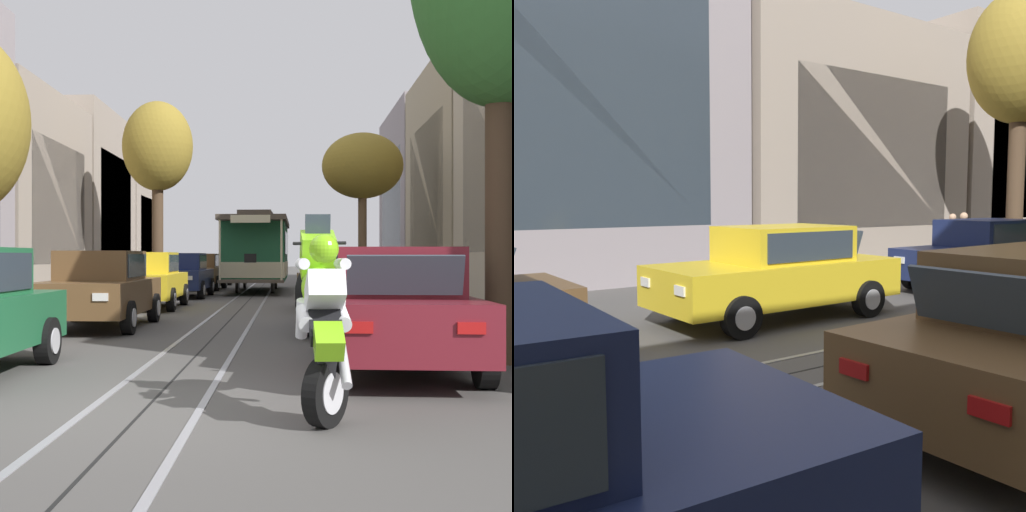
# 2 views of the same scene
# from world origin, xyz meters

# --- Properties ---
(ground_plane) EXTENTS (160.00, 160.00, 0.00)m
(ground_plane) POSITION_xyz_m (0.00, 18.77, 0.00)
(ground_plane) COLOR #4C4947
(trolley_track_rails) EXTENTS (1.14, 54.91, 0.01)m
(trolley_track_rails) POSITION_xyz_m (0.00, 21.46, 0.00)
(trolley_track_rails) COLOR gray
(trolley_track_rails) RESTS_ON ground
(building_facade_right) EXTENTS (5.16, 46.61, 10.69)m
(building_facade_right) POSITION_xyz_m (9.79, 21.53, 5.02)
(building_facade_right) COLOR #BCAD93
(building_facade_right) RESTS_ON ground
(parked_car_brown_second_left) EXTENTS (2.01, 4.37, 1.58)m
(parked_car_brown_second_left) POSITION_xyz_m (-2.53, 8.06, 0.80)
(parked_car_brown_second_left) COLOR brown
(parked_car_brown_second_left) RESTS_ON ground
(parked_car_yellow_mid_left) EXTENTS (2.05, 4.38, 1.58)m
(parked_car_yellow_mid_left) POSITION_xyz_m (-2.67, 13.82, 0.80)
(parked_car_yellow_mid_left) COLOR gold
(parked_car_yellow_mid_left) RESTS_ON ground
(parked_car_navy_fourth_left) EXTENTS (2.04, 4.38, 1.58)m
(parked_car_navy_fourth_left) POSITION_xyz_m (-2.52, 19.59, 0.80)
(parked_car_navy_fourth_left) COLOR #19234C
(parked_car_navy_fourth_left) RESTS_ON ground
(parked_car_brown_fifth_left) EXTENTS (2.10, 4.41, 1.58)m
(parked_car_brown_fifth_left) POSITION_xyz_m (-2.56, 25.49, 0.80)
(parked_car_brown_fifth_left) COLOR brown
(parked_car_brown_fifth_left) RESTS_ON ground
(parked_car_white_sixth_left) EXTENTS (2.14, 4.42, 1.58)m
(parked_car_white_sixth_left) POSITION_xyz_m (-2.66, 32.02, 0.80)
(parked_car_white_sixth_left) COLOR silver
(parked_car_white_sixth_left) RESTS_ON ground
(parked_car_beige_far_left) EXTENTS (2.05, 4.38, 1.58)m
(parked_car_beige_far_left) POSITION_xyz_m (-2.70, 37.87, 0.80)
(parked_car_beige_far_left) COLOR #C1B28E
(parked_car_beige_far_left) RESTS_ON ground
(parked_car_maroon_near_right) EXTENTS (2.08, 4.40, 1.58)m
(parked_car_maroon_near_right) POSITION_xyz_m (2.71, 2.54, 0.80)
(parked_car_maroon_near_right) COLOR maroon
(parked_car_maroon_near_right) RESTS_ON ground
(parked_car_navy_second_right) EXTENTS (2.14, 4.42, 1.58)m
(parked_car_navy_second_right) POSITION_xyz_m (2.56, 7.78, 0.80)
(parked_car_navy_second_right) COLOR #19234C
(parked_car_navy_second_right) RESTS_ON ground
(parked_car_brown_mid_right) EXTENTS (2.13, 4.42, 1.58)m
(parked_car_brown_mid_right) POSITION_xyz_m (2.58, 13.07, 0.80)
(parked_car_brown_mid_right) COLOR brown
(parked_car_brown_mid_right) RESTS_ON ground
(street_tree_kerb_left_second) EXTENTS (2.91, 2.84, 7.86)m
(street_tree_kerb_left_second) POSITION_xyz_m (-4.09, 23.38, 5.89)
(street_tree_kerb_left_second) COLOR #4C3826
(street_tree_kerb_left_second) RESTS_ON ground
(street_tree_kerb_right_second) EXTENTS (3.29, 3.23, 6.48)m
(street_tree_kerb_right_second) POSITION_xyz_m (4.31, 23.28, 5.09)
(street_tree_kerb_right_second) COLOR brown
(street_tree_kerb_right_second) RESTS_ON ground
(cable_car_trolley) EXTENTS (2.67, 9.15, 3.28)m
(cable_car_trolley) POSITION_xyz_m (-0.00, 24.48, 1.66)
(cable_car_trolley) COLOR #1E5B38
(cable_car_trolley) RESTS_ON ground
(motorcycle_with_rider) EXTENTS (0.51, 1.84, 1.88)m
(motorcycle_with_rider) POSITION_xyz_m (1.68, -0.36, 0.98)
(motorcycle_with_rider) COLOR black
(motorcycle_with_rider) RESTS_ON ground
(pedestrian_on_left_pavement) EXTENTS (0.55, 0.23, 1.67)m
(pedestrian_on_left_pavement) POSITION_xyz_m (-4.85, 22.08, 0.95)
(pedestrian_on_left_pavement) COLOR #282D38
(pedestrian_on_left_pavement) RESTS_ON ground
(pedestrian_on_right_pavement) EXTENTS (0.55, 0.41, 1.59)m
(pedestrian_on_right_pavement) POSITION_xyz_m (-6.19, 23.39, 0.90)
(pedestrian_on_right_pavement) COLOR #282D38
(pedestrian_on_right_pavement) RESTS_ON ground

